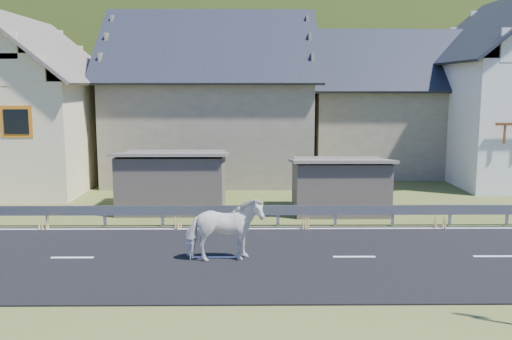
{
  "coord_description": "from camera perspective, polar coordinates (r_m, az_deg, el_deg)",
  "views": [
    {
      "loc": [
        1.05,
        -15.61,
        4.91
      ],
      "look_at": [
        1.22,
        1.62,
        2.3
      ],
      "focal_mm": 40.0,
      "sensor_mm": 36.0,
      "label": 1
    }
  ],
  "objects": [
    {
      "name": "ground",
      "position": [
        16.4,
        -4.26,
        -8.84
      ],
      "size": [
        160.0,
        160.0,
        0.0
      ],
      "primitive_type": "plane",
      "color": "#3A4D19",
      "rests_on": "ground"
    },
    {
      "name": "road",
      "position": [
        16.39,
        -4.26,
        -8.77
      ],
      "size": [
        60.0,
        7.0,
        0.04
      ],
      "primitive_type": "cube",
      "color": "black",
      "rests_on": "ground"
    },
    {
      "name": "lane_markings",
      "position": [
        16.38,
        -4.26,
        -8.69
      ],
      "size": [
        60.0,
        6.6,
        0.01
      ],
      "primitive_type": "cube",
      "color": "silver",
      "rests_on": "road"
    },
    {
      "name": "guardrail",
      "position": [
        19.8,
        -3.6,
        -4.09
      ],
      "size": [
        28.1,
        0.09,
        0.75
      ],
      "color": "#93969B",
      "rests_on": "ground"
    },
    {
      "name": "shed_left",
      "position": [
        22.64,
        -8.3,
        -1.17
      ],
      "size": [
        4.3,
        3.3,
        2.4
      ],
      "primitive_type": "cube",
      "color": "#62574C",
      "rests_on": "ground"
    },
    {
      "name": "shed_right",
      "position": [
        22.23,
        8.38,
        -1.61
      ],
      "size": [
        3.8,
        2.9,
        2.2
      ],
      "primitive_type": "cube",
      "color": "#62574C",
      "rests_on": "ground"
    },
    {
      "name": "house_cream",
      "position": [
        29.74,
        -22.56,
        6.89
      ],
      "size": [
        7.8,
        9.8,
        8.3
      ],
      "color": "#F9E3AE",
      "rests_on": "ground"
    },
    {
      "name": "house_stone_a",
      "position": [
        30.68,
        -4.44,
        8.07
      ],
      "size": [
        10.8,
        9.8,
        8.9
      ],
      "color": "gray",
      "rests_on": "ground"
    },
    {
      "name": "house_stone_b",
      "position": [
        33.57,
        13.24,
        7.23
      ],
      "size": [
        9.8,
        8.8,
        8.1
      ],
      "color": "gray",
      "rests_on": "ground"
    },
    {
      "name": "mountain",
      "position": [
        197.23,
        0.58,
        1.35
      ],
      "size": [
        440.0,
        280.0,
        260.0
      ],
      "primitive_type": "ellipsoid",
      "color": "#23320F",
      "rests_on": "ground"
    },
    {
      "name": "horse",
      "position": [
        15.82,
        -3.19,
        -5.96
      ],
      "size": [
        1.27,
        2.23,
        1.78
      ],
      "primitive_type": "imported",
      "rotation": [
        0.0,
        0.0,
        1.72
      ],
      "color": "white",
      "rests_on": "road"
    }
  ]
}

